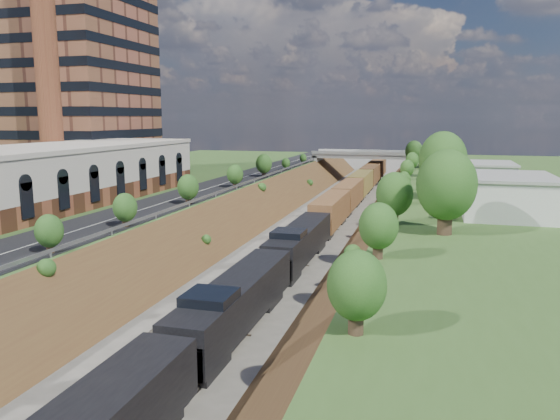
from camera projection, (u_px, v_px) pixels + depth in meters
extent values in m
cube|color=#3B5D26|center=(92.00, 204.00, 81.32)|extent=(44.00, 180.00, 5.00)
cube|color=brown|center=(230.00, 229.00, 75.95)|extent=(10.00, 180.00, 10.00)
cube|color=brown|center=(391.00, 238.00, 70.16)|extent=(10.00, 180.00, 10.00)
cube|color=gray|center=(288.00, 231.00, 73.72)|extent=(1.58, 180.00, 0.18)
cube|color=gray|center=(326.00, 234.00, 72.35)|extent=(1.58, 180.00, 0.18)
cube|color=black|center=(199.00, 192.00, 76.28)|extent=(8.00, 180.00, 0.10)
cube|color=#99999E|center=(227.00, 189.00, 75.12)|extent=(0.06, 171.00, 0.30)
cube|color=brown|center=(8.00, 204.00, 58.50)|extent=(14.00, 62.00, 2.20)
cube|color=beige|center=(6.00, 174.00, 57.95)|extent=(14.00, 62.00, 4.30)
cube|color=beige|center=(4.00, 152.00, 57.55)|extent=(14.30, 62.30, 0.50)
cube|color=brown|center=(68.00, 47.00, 91.49)|extent=(22.00, 22.00, 44.00)
cylinder|color=brown|center=(45.00, 45.00, 74.52)|extent=(3.20, 3.20, 40.00)
cube|color=gray|center=(317.00, 167.00, 134.45)|extent=(1.50, 8.00, 6.20)
cube|color=gray|center=(413.00, 170.00, 128.39)|extent=(1.50, 8.00, 6.20)
cube|color=gray|center=(364.00, 156.00, 130.90)|extent=(24.00, 8.00, 1.00)
cube|color=gray|center=(362.00, 153.00, 126.97)|extent=(24.00, 0.30, 0.80)
cube|color=gray|center=(366.00, 151.00, 134.56)|extent=(24.00, 0.30, 0.80)
cube|color=silver|center=(506.00, 196.00, 58.09)|extent=(9.00, 12.00, 4.00)
cube|color=silver|center=(483.00, 177.00, 79.15)|extent=(8.00, 10.00, 3.60)
cylinder|color=#473323|center=(445.00, 220.00, 48.52)|extent=(1.30, 1.30, 2.62)
ellipsoid|color=#2C571E|center=(447.00, 185.00, 47.98)|extent=(5.25, 5.25, 6.30)
cylinder|color=#473323|center=(11.00, 262.00, 37.22)|extent=(0.66, 0.66, 1.22)
ellipsoid|color=#2C571E|center=(9.00, 241.00, 36.97)|extent=(2.45, 2.45, 2.94)
cube|color=black|center=(236.00, 300.00, 38.98)|extent=(3.10, 18.62, 3.05)
cube|color=black|center=(300.00, 241.00, 57.62)|extent=(3.10, 18.62, 3.05)
cube|color=brown|center=(361.00, 182.00, 106.59)|extent=(3.10, 82.60, 3.72)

